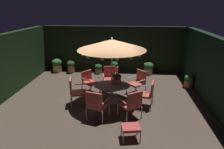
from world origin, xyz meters
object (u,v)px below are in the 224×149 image
at_px(patio_dining_table, 112,88).
at_px(patio_chair_west, 138,81).
at_px(patio_chair_east, 76,90).
at_px(patio_chair_southeast, 96,104).
at_px(potted_plant_right_near, 114,68).
at_px(potted_plant_front_corner, 189,81).
at_px(patio_umbrella, 112,45).
at_px(potted_plant_back_center, 148,68).
at_px(patio_chair_south, 132,103).
at_px(potted_plant_back_left, 57,65).
at_px(potted_plant_left_near, 98,69).
at_px(patio_chair_southwest, 147,92).
at_px(centerpiece_planter, 117,78).
at_px(patio_chair_north, 110,76).
at_px(ottoman_footrest, 131,128).
at_px(patio_chair_northeast, 89,80).
at_px(potted_plant_back_right, 71,66).

distance_m(patio_dining_table, patio_chair_west, 1.36).
distance_m(patio_chair_east, patio_chair_southeast, 1.35).
height_order(patio_chair_southeast, patio_chair_west, patio_chair_southeast).
bearing_deg(potted_plant_right_near, potted_plant_front_corner, -24.90).
bearing_deg(patio_umbrella, potted_plant_back_center, 64.34).
bearing_deg(patio_chair_south, potted_plant_front_corner, 47.80).
bearing_deg(potted_plant_back_left, patio_dining_table, -44.82).
xyz_separation_m(patio_dining_table, patio_chair_east, (-1.32, -0.34, 0.02)).
xyz_separation_m(patio_chair_east, potted_plant_left_near, (0.26, 3.69, -0.32)).
height_order(patio_chair_southwest, potted_plant_back_left, patio_chair_southwest).
bearing_deg(patio_dining_table, centerpiece_planter, 15.62).
bearing_deg(patio_chair_north, patio_chair_east, -123.22).
bearing_deg(patio_chair_southeast, centerpiece_planter, 67.31).
relative_size(patio_chair_north, potted_plant_back_center, 1.49).
bearing_deg(patio_chair_southeast, potted_plant_back_center, 66.78).
bearing_deg(potted_plant_back_center, potted_plant_right_near, -177.59).
distance_m(patio_dining_table, patio_chair_east, 1.36).
relative_size(potted_plant_back_left, potted_plant_left_near, 1.44).
distance_m(patio_dining_table, potted_plant_right_near, 3.43).
relative_size(ottoman_footrest, potted_plant_back_center, 0.85).
distance_m(patio_chair_northeast, potted_plant_left_near, 2.52).
height_order(centerpiece_planter, potted_plant_right_near, centerpiece_planter).
xyz_separation_m(patio_chair_south, patio_chair_southwest, (0.57, 0.85, 0.01)).
distance_m(patio_dining_table, centerpiece_planter, 0.45).
relative_size(patio_chair_north, potted_plant_front_corner, 1.65).
bearing_deg(ottoman_footrest, patio_chair_south, 89.08).
height_order(patio_chair_southwest, potted_plant_left_near, patio_chair_southwest).
height_order(patio_chair_southeast, potted_plant_front_corner, patio_chair_southeast).
distance_m(patio_chair_east, potted_plant_back_right, 3.90).
xyz_separation_m(potted_plant_back_center, potted_plant_back_right, (-4.29, -0.16, 0.02)).
height_order(patio_umbrella, patio_chair_northeast, patio_umbrella).
bearing_deg(centerpiece_planter, patio_chair_southwest, -16.29).
bearing_deg(potted_plant_back_center, patio_umbrella, -115.66).
xyz_separation_m(centerpiece_planter, patio_chair_southeast, (-0.57, -1.36, -0.40)).
xyz_separation_m(patio_chair_northeast, potted_plant_front_corner, (4.42, 0.91, -0.23)).
xyz_separation_m(patio_chair_northeast, patio_chair_east, (-0.27, -1.18, 0.04)).
relative_size(patio_umbrella, patio_chair_south, 2.50).
height_order(ottoman_footrest, potted_plant_back_center, potted_plant_back_center).
distance_m(patio_umbrella, patio_chair_south, 2.17).
xyz_separation_m(patio_dining_table, patio_chair_west, (1.03, 0.89, 0.00)).
distance_m(ottoman_footrest, potted_plant_back_right, 6.49).
distance_m(patio_chair_south, potted_plant_right_near, 4.65).
relative_size(patio_chair_east, potted_plant_left_near, 2.02).
xyz_separation_m(patio_chair_southwest, potted_plant_right_near, (-1.53, 3.69, -0.25)).
distance_m(patio_chair_southwest, potted_plant_back_left, 6.03).
height_order(patio_chair_northeast, potted_plant_back_center, patio_chair_northeast).
relative_size(patio_dining_table, patio_chair_east, 1.35).
bearing_deg(ottoman_footrest, potted_plant_left_near, 107.81).
height_order(patio_umbrella, ottoman_footrest, patio_umbrella).
bearing_deg(patio_chair_south, patio_chair_southwest, 56.16).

